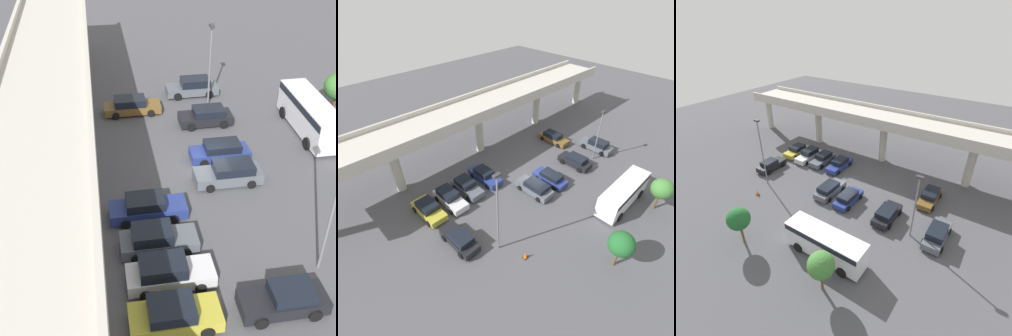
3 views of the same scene
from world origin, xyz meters
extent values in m
plane|color=#4C4C51|center=(0.00, 0.00, 0.00)|extent=(108.19, 108.19, 0.00)
cube|color=#BCB7AD|center=(0.00, 10.93, 6.74)|extent=(50.49, 6.12, 0.90)
cube|color=#BCB7AD|center=(0.00, 8.02, 7.47)|extent=(50.49, 0.30, 0.55)
cube|color=#BCB7AD|center=(0.00, 13.84, 7.47)|extent=(50.49, 0.30, 0.55)
cylinder|color=#BCB7AD|center=(-25.24, 10.93, 3.15)|extent=(1.13, 1.13, 6.29)
cylinder|color=#BCB7AD|center=(-12.62, 10.93, 3.15)|extent=(1.13, 1.13, 6.29)
cylinder|color=#BCB7AD|center=(0.00, 10.93, 3.15)|extent=(1.13, 1.13, 6.29)
cylinder|color=#BCB7AD|center=(12.62, 10.93, 3.15)|extent=(1.13, 1.13, 6.29)
cube|color=gold|center=(-12.46, 4.80, 0.55)|extent=(1.94, 4.52, 0.72)
cube|color=black|center=(-12.46, 5.00, 1.23)|extent=(1.78, 2.28, 0.64)
cylinder|color=black|center=(-11.47, 3.40, 0.35)|extent=(0.22, 0.70, 0.70)
cylinder|color=black|center=(-13.45, 3.40, 0.35)|extent=(0.22, 0.70, 0.70)
cylinder|color=black|center=(-11.47, 6.21, 0.35)|extent=(0.22, 0.70, 0.70)
cylinder|color=black|center=(-13.45, 6.21, 0.35)|extent=(0.22, 0.70, 0.70)
cube|color=silver|center=(-9.79, 4.58, 0.56)|extent=(1.81, 4.72, 0.77)
cube|color=black|center=(-9.79, 5.00, 1.32)|extent=(1.67, 2.50, 0.75)
cylinder|color=black|center=(-8.86, 3.12, 0.31)|extent=(0.22, 0.63, 0.63)
cylinder|color=black|center=(-10.72, 3.12, 0.31)|extent=(0.22, 0.63, 0.63)
cylinder|color=black|center=(-8.86, 6.05, 0.31)|extent=(0.22, 0.63, 0.63)
cylinder|color=black|center=(-10.72, 6.05, 0.31)|extent=(0.22, 0.63, 0.63)
cube|color=#515660|center=(-7.16, 4.81, 0.56)|extent=(1.85, 4.49, 0.74)
cube|color=black|center=(-7.16, 5.20, 1.27)|extent=(1.71, 2.30, 0.69)
cylinder|color=black|center=(-6.21, 3.42, 0.34)|extent=(0.22, 0.69, 0.69)
cylinder|color=black|center=(-8.11, 3.42, 0.34)|extent=(0.22, 0.69, 0.69)
cylinder|color=black|center=(-6.21, 6.20, 0.34)|extent=(0.22, 0.69, 0.69)
cylinder|color=black|center=(-8.11, 6.20, 0.34)|extent=(0.22, 0.69, 0.69)
cube|color=navy|center=(-4.14, 5.06, 0.52)|extent=(1.79, 4.86, 0.72)
cube|color=black|center=(-4.14, 5.24, 1.19)|extent=(1.65, 2.39, 0.61)
cylinder|color=black|center=(-3.23, 3.56, 0.30)|extent=(0.22, 0.60, 0.60)
cylinder|color=black|center=(-5.06, 3.56, 0.30)|extent=(0.22, 0.60, 0.60)
cylinder|color=black|center=(-3.23, 6.57, 0.30)|extent=(0.22, 0.60, 0.60)
cylinder|color=black|center=(-5.06, 6.57, 0.30)|extent=(0.22, 0.60, 0.60)
cube|color=#515660|center=(-1.43, -0.86, 0.54)|extent=(1.89, 4.69, 0.75)
cube|color=black|center=(-1.43, -1.22, 1.22)|extent=(1.74, 2.75, 0.61)
cylinder|color=black|center=(-2.39, 0.59, 0.31)|extent=(0.22, 0.61, 0.61)
cylinder|color=black|center=(-0.46, 0.59, 0.31)|extent=(0.22, 0.61, 0.61)
cylinder|color=black|center=(-2.39, -2.31, 0.31)|extent=(0.22, 0.61, 0.61)
cylinder|color=black|center=(-0.46, -2.31, 0.31)|extent=(0.22, 0.61, 0.61)
cube|color=navy|center=(1.50, -1.04, 0.49)|extent=(1.76, 4.41, 0.64)
cube|color=black|center=(1.50, -1.20, 1.11)|extent=(1.62, 2.62, 0.59)
cylinder|color=black|center=(0.60, 0.32, 0.31)|extent=(0.22, 0.62, 0.62)
cylinder|color=black|center=(2.40, 0.32, 0.31)|extent=(0.22, 0.62, 0.62)
cylinder|color=black|center=(0.60, -2.41, 0.31)|extent=(0.22, 0.62, 0.62)
cylinder|color=black|center=(2.40, -2.41, 0.31)|extent=(0.22, 0.62, 0.62)
cube|color=black|center=(6.79, -1.18, 0.57)|extent=(1.87, 4.41, 0.75)
cube|color=black|center=(6.79, -1.42, 1.22)|extent=(1.72, 2.53, 0.56)
cylinder|color=black|center=(5.83, 0.19, 0.34)|extent=(0.22, 0.69, 0.69)
cylinder|color=black|center=(7.74, 0.19, 0.34)|extent=(0.22, 0.69, 0.69)
cylinder|color=black|center=(5.83, -2.55, 0.34)|extent=(0.22, 0.69, 0.69)
cylinder|color=black|center=(7.74, -2.55, 0.34)|extent=(0.22, 0.69, 0.69)
cube|color=brown|center=(9.72, 4.66, 0.51)|extent=(1.80, 4.89, 0.66)
cube|color=black|center=(9.72, 4.87, 1.16)|extent=(1.65, 2.67, 0.64)
cylinder|color=black|center=(10.64, 3.14, 0.32)|extent=(0.22, 0.64, 0.64)
cylinder|color=black|center=(8.80, 3.14, 0.32)|extent=(0.22, 0.64, 0.64)
cylinder|color=black|center=(10.64, 6.17, 0.32)|extent=(0.22, 0.64, 0.64)
cylinder|color=black|center=(8.80, 6.17, 0.32)|extent=(0.22, 0.64, 0.64)
cube|color=#515660|center=(12.41, -1.18, 0.57)|extent=(1.83, 4.80, 0.75)
cube|color=black|center=(12.41, -1.48, 1.30)|extent=(1.68, 2.61, 0.70)
cylinder|color=black|center=(11.47, 0.30, 0.36)|extent=(0.22, 0.72, 0.72)
cylinder|color=black|center=(13.35, 0.30, 0.36)|extent=(0.22, 0.72, 0.72)
cylinder|color=black|center=(11.47, -2.67, 0.36)|extent=(0.22, 0.72, 0.72)
cylinder|color=black|center=(13.35, -2.67, 0.36)|extent=(0.22, 0.72, 0.72)
cube|color=black|center=(-12.43, -0.70, 0.58)|extent=(1.78, 4.47, 0.76)
cube|color=black|center=(-12.43, -1.09, 1.25)|extent=(1.64, 2.18, 0.58)
cylinder|color=black|center=(-13.34, 0.69, 0.35)|extent=(0.22, 0.70, 0.70)
cylinder|color=black|center=(-11.52, 0.69, 0.35)|extent=(0.22, 0.70, 0.70)
cylinder|color=black|center=(-13.34, -2.09, 0.35)|extent=(0.22, 0.70, 0.70)
cylinder|color=black|center=(-11.52, -2.09, 0.35)|extent=(0.22, 0.70, 0.70)
cube|color=silver|center=(4.23, -9.16, 1.56)|extent=(8.25, 2.24, 2.56)
cube|color=black|center=(4.23, -9.16, 2.47)|extent=(8.09, 2.29, 0.56)
cylinder|color=black|center=(6.79, -8.02, 0.50)|extent=(1.00, 0.29, 1.00)
cylinder|color=black|center=(6.79, -10.30, 0.50)|extent=(1.00, 0.29, 1.00)
cylinder|color=black|center=(1.67, -8.02, 0.50)|extent=(1.00, 0.29, 1.00)
cylinder|color=black|center=(1.67, -10.30, 0.50)|extent=(1.00, 0.29, 1.00)
cylinder|color=slate|center=(9.97, -2.17, 3.58)|extent=(0.16, 0.16, 7.16)
cube|color=#333338|center=(9.97, -2.17, 7.26)|extent=(0.70, 0.35, 0.20)
cylinder|color=slate|center=(-10.04, -3.76, 4.47)|extent=(0.16, 0.16, 8.95)
cube|color=#333338|center=(-10.04, -3.76, 9.05)|extent=(0.70, 0.35, 0.20)
cylinder|color=brown|center=(-3.79, -12.47, 1.02)|extent=(0.24, 0.24, 2.05)
sphere|color=#1E5B28|center=(-3.79, -12.47, 3.02)|extent=(2.29, 2.29, 2.29)
cylinder|color=brown|center=(6.16, -12.21, 0.98)|extent=(0.24, 0.24, 1.96)
sphere|color=#3D7533|center=(6.16, -12.21, 2.94)|extent=(2.30, 2.30, 2.30)
cube|color=black|center=(-9.00, -6.34, 0.02)|extent=(0.44, 0.44, 0.04)
cone|color=#EA590F|center=(-9.00, -6.34, 0.35)|extent=(0.40, 0.40, 0.70)
camera|label=1|loc=(-26.68, 7.51, 19.58)|focal=50.00mm
camera|label=2|loc=(-20.52, -15.44, 21.61)|focal=28.00mm
camera|label=3|loc=(15.47, -22.73, 20.13)|focal=28.00mm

